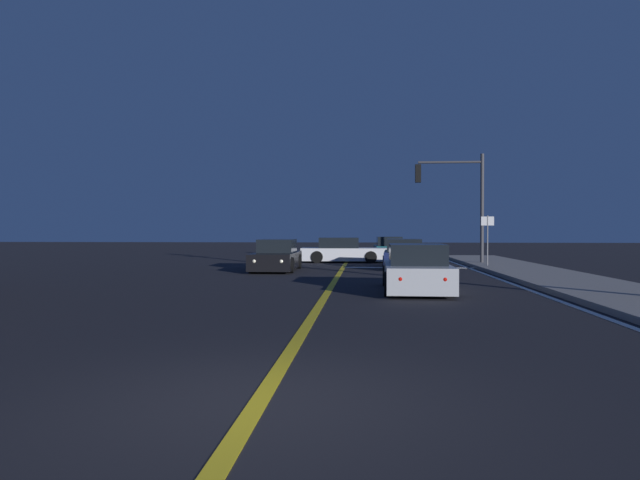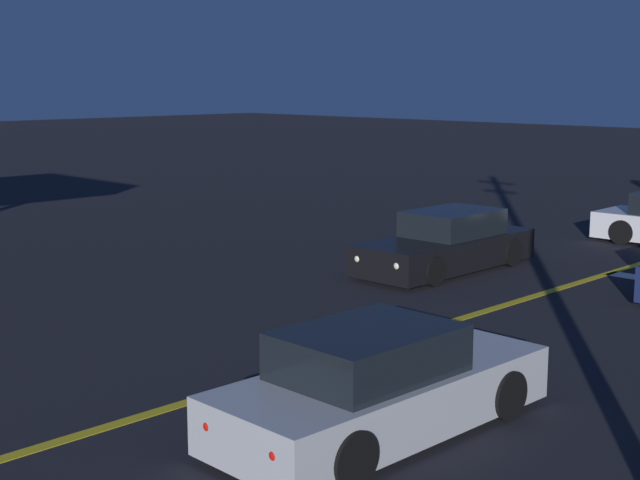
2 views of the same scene
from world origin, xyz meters
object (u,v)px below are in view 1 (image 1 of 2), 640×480
car_mid_block_black (277,257)px  car_side_waiting_silver (416,271)px  car_far_approaching_white (343,252)px  street_sign_corner (487,233)px  car_following_oncoming_navy (404,256)px  traffic_signal_near_right (457,192)px  car_lead_oncoming_teal (389,249)px

car_mid_block_black → car_side_waiting_silver: same height
car_far_approaching_white → street_sign_corner: size_ratio=1.95×
car_following_oncoming_navy → street_sign_corner: bearing=1.8°
car_far_approaching_white → traffic_signal_near_right: traffic_signal_near_right is taller
car_lead_oncoming_teal → car_following_oncoming_navy: bearing=-90.1°
street_sign_corner → car_mid_block_black: bearing=-169.1°
car_lead_oncoming_teal → street_sign_corner: 10.98m
car_following_oncoming_navy → car_lead_oncoming_teal: bearing=94.4°
car_following_oncoming_navy → street_sign_corner: (3.71, -0.06, 1.03)m
car_lead_oncoming_teal → traffic_signal_near_right: traffic_signal_near_right is taller
car_following_oncoming_navy → car_far_approaching_white: same height
car_following_oncoming_navy → car_side_waiting_silver: bearing=-89.0°
car_side_waiting_silver → traffic_signal_near_right: 13.59m
car_mid_block_black → street_sign_corner: 9.50m
car_following_oncoming_navy → car_lead_oncoming_teal: 10.12m
traffic_signal_near_right → street_sign_corner: traffic_signal_near_right is taller
car_mid_block_black → car_lead_oncoming_teal: size_ratio=1.11×
car_side_waiting_silver → car_mid_block_black: bearing=123.3°
car_mid_block_black → car_following_oncoming_navy: bearing=-162.3°
car_following_oncoming_navy → street_sign_corner: 3.85m
car_lead_oncoming_teal → car_side_waiting_silver: bearing=-91.7°
car_far_approaching_white → street_sign_corner: 8.38m
car_side_waiting_silver → car_far_approaching_white: same height
car_lead_oncoming_teal → car_far_approaching_white: (-2.69, -5.24, 0.00)m
car_side_waiting_silver → street_sign_corner: (4.01, 10.07, 1.03)m
car_following_oncoming_navy → car_far_approaching_white: size_ratio=0.96×
car_following_oncoming_navy → car_far_approaching_white: 5.72m
car_lead_oncoming_teal → traffic_signal_near_right: size_ratio=0.78×
traffic_signal_near_right → car_far_approaching_white: bearing=-20.3°
car_mid_block_black → traffic_signal_near_right: (8.37, 4.58, 3.07)m
car_following_oncoming_navy → traffic_signal_near_right: traffic_signal_near_right is taller
car_mid_block_black → car_lead_oncoming_teal: same height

